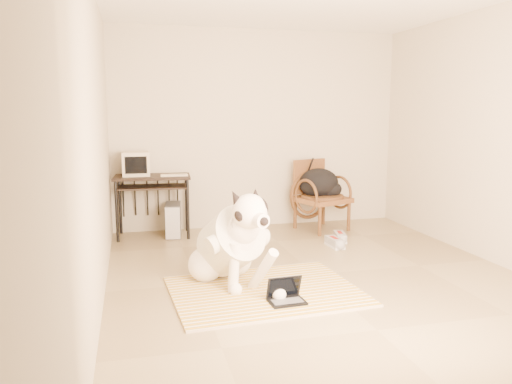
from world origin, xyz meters
name	(u,v)px	position (x,y,z in m)	size (l,w,h in m)	color
floor	(314,274)	(0.00, 0.00, 0.00)	(4.50, 4.50, 0.00)	#8D7B56
wall_back	(258,130)	(0.00, 2.25, 1.35)	(4.50, 4.50, 0.00)	beige
wall_front	(472,162)	(0.00, -2.25, 1.35)	(4.50, 4.50, 0.00)	beige
wall_left	(97,142)	(-2.00, 0.00, 1.35)	(4.50, 4.50, 0.00)	beige
wall_right	(496,136)	(2.00, 0.00, 1.35)	(4.50, 4.50, 0.00)	beige
rug	(265,291)	(-0.60, -0.35, 0.01)	(1.73, 1.36, 0.02)	orange
dog	(231,244)	(-0.86, -0.08, 0.39)	(0.76, 1.24, 0.99)	white
laptop	(286,295)	(-0.50, -0.65, 0.07)	(0.31, 0.24, 0.21)	black
computer_desk	(152,184)	(-1.47, 1.94, 0.68)	(0.99, 0.60, 0.79)	black
crt_monitor	(136,164)	(-1.67, 2.01, 0.95)	(0.34, 0.33, 0.30)	beige
desk_keyboard	(174,175)	(-1.20, 1.85, 0.81)	(0.34, 0.12, 0.02)	beige
pc_tower	(173,220)	(-1.23, 1.92, 0.21)	(0.24, 0.47, 0.42)	#4F4F51
rattan_chair	(319,195)	(0.75, 1.82, 0.48)	(0.79, 0.78, 0.95)	brown
backpack	(321,184)	(0.77, 1.82, 0.62)	(0.58, 0.45, 0.40)	black
sneaker_left	(335,243)	(0.60, 0.90, 0.05)	(0.15, 0.33, 0.11)	silver
sneaker_right	(340,237)	(0.77, 1.14, 0.05)	(0.19, 0.33, 0.11)	silver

